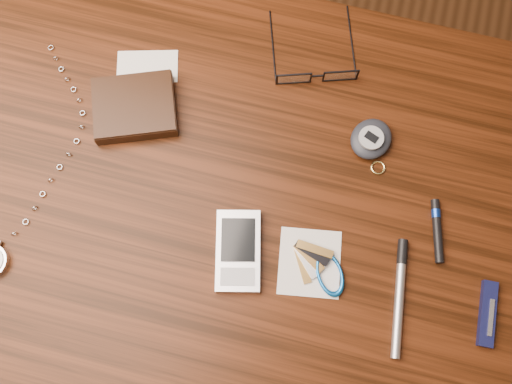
{
  "coord_description": "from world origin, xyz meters",
  "views": [
    {
      "loc": [
        0.14,
        -0.18,
        1.5
      ],
      "look_at": [
        0.09,
        0.03,
        0.76
      ],
      "focal_mm": 40.0,
      "sensor_mm": 36.0,
      "label": 1
    }
  ],
  "objects_px": {
    "pedometer": "(371,139)",
    "wallet_and_card": "(135,106)",
    "eyeglasses": "(316,73)",
    "pda_phone": "(238,251)",
    "notepad_keys": "(320,267)",
    "desk": "(195,213)",
    "silver_pen": "(400,288)",
    "pocket_knife": "(487,314)"
  },
  "relations": [
    {
      "from": "eyeglasses",
      "to": "pocket_knife",
      "type": "relative_size",
      "value": 1.8
    },
    {
      "from": "pocket_knife",
      "to": "silver_pen",
      "type": "relative_size",
      "value": 0.55
    },
    {
      "from": "pedometer",
      "to": "pocket_knife",
      "type": "xyz_separation_m",
      "value": [
        0.19,
        -0.2,
        -0.01
      ]
    },
    {
      "from": "eyeglasses",
      "to": "pedometer",
      "type": "distance_m",
      "value": 0.12
    },
    {
      "from": "wallet_and_card",
      "to": "notepad_keys",
      "type": "xyz_separation_m",
      "value": [
        0.3,
        -0.16,
        -0.01
      ]
    },
    {
      "from": "pda_phone",
      "to": "pocket_knife",
      "type": "distance_m",
      "value": 0.33
    },
    {
      "from": "desk",
      "to": "pocket_knife",
      "type": "height_order",
      "value": "pocket_knife"
    },
    {
      "from": "pedometer",
      "to": "notepad_keys",
      "type": "bearing_deg",
      "value": -98.77
    },
    {
      "from": "wallet_and_card",
      "to": "notepad_keys",
      "type": "relative_size",
      "value": 1.57
    },
    {
      "from": "notepad_keys",
      "to": "silver_pen",
      "type": "xyz_separation_m",
      "value": [
        0.11,
        -0.0,
        0.0
      ]
    },
    {
      "from": "desk",
      "to": "pedometer",
      "type": "distance_m",
      "value": 0.29
    },
    {
      "from": "wallet_and_card",
      "to": "pocket_knife",
      "type": "distance_m",
      "value": 0.55
    },
    {
      "from": "eyeglasses",
      "to": "pda_phone",
      "type": "bearing_deg",
      "value": -98.82
    },
    {
      "from": "wallet_and_card",
      "to": "eyeglasses",
      "type": "relative_size",
      "value": 1.12
    },
    {
      "from": "pedometer",
      "to": "pda_phone",
      "type": "bearing_deg",
      "value": -125.09
    },
    {
      "from": "desk",
      "to": "eyeglasses",
      "type": "relative_size",
      "value": 6.49
    },
    {
      "from": "desk",
      "to": "silver_pen",
      "type": "distance_m",
      "value": 0.33
    },
    {
      "from": "pda_phone",
      "to": "notepad_keys",
      "type": "xyz_separation_m",
      "value": [
        0.11,
        0.01,
        -0.0
      ]
    },
    {
      "from": "pda_phone",
      "to": "pocket_knife",
      "type": "height_order",
      "value": "pda_phone"
    },
    {
      "from": "pedometer",
      "to": "wallet_and_card",
      "type": "bearing_deg",
      "value": -173.97
    },
    {
      "from": "pda_phone",
      "to": "silver_pen",
      "type": "height_order",
      "value": "pda_phone"
    },
    {
      "from": "desk",
      "to": "pedometer",
      "type": "relative_size",
      "value": 12.65
    },
    {
      "from": "eyeglasses",
      "to": "silver_pen",
      "type": "distance_m",
      "value": 0.32
    },
    {
      "from": "wallet_and_card",
      "to": "desk",
      "type": "bearing_deg",
      "value": -44.35
    },
    {
      "from": "eyeglasses",
      "to": "silver_pen",
      "type": "bearing_deg",
      "value": -57.51
    },
    {
      "from": "notepad_keys",
      "to": "pedometer",
      "type": "bearing_deg",
      "value": 81.23
    },
    {
      "from": "notepad_keys",
      "to": "wallet_and_card",
      "type": "bearing_deg",
      "value": 152.74
    },
    {
      "from": "silver_pen",
      "to": "pedometer",
      "type": "bearing_deg",
      "value": 111.91
    },
    {
      "from": "eyeglasses",
      "to": "pda_phone",
      "type": "relative_size",
      "value": 1.29
    },
    {
      "from": "eyeglasses",
      "to": "desk",
      "type": "bearing_deg",
      "value": -120.7
    },
    {
      "from": "pda_phone",
      "to": "silver_pen",
      "type": "distance_m",
      "value": 0.22
    },
    {
      "from": "pda_phone",
      "to": "pedometer",
      "type": "distance_m",
      "value": 0.24
    },
    {
      "from": "pocket_knife",
      "to": "eyeglasses",
      "type": "bearing_deg",
      "value": 136.25
    },
    {
      "from": "eyeglasses",
      "to": "silver_pen",
      "type": "relative_size",
      "value": 1.0
    },
    {
      "from": "wallet_and_card",
      "to": "notepad_keys",
      "type": "distance_m",
      "value": 0.34
    },
    {
      "from": "wallet_and_card",
      "to": "pedometer",
      "type": "relative_size",
      "value": 2.19
    },
    {
      "from": "pocket_knife",
      "to": "silver_pen",
      "type": "bearing_deg",
      "value": 177.96
    },
    {
      "from": "pda_phone",
      "to": "silver_pen",
      "type": "xyz_separation_m",
      "value": [
        0.22,
        0.01,
        -0.0
      ]
    },
    {
      "from": "desk",
      "to": "notepad_keys",
      "type": "distance_m",
      "value": 0.23
    },
    {
      "from": "pda_phone",
      "to": "pedometer",
      "type": "height_order",
      "value": "pedometer"
    },
    {
      "from": "wallet_and_card",
      "to": "pocket_knife",
      "type": "height_order",
      "value": "wallet_and_card"
    },
    {
      "from": "silver_pen",
      "to": "pda_phone",
      "type": "bearing_deg",
      "value": -178.59
    }
  ]
}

